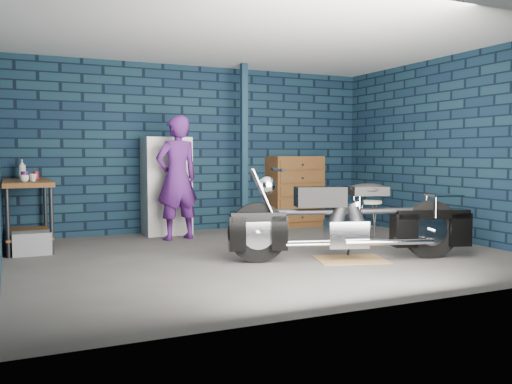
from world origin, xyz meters
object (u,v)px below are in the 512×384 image
motorcycle (351,214)px  locker (167,186)px  workbench (28,215)px  storage_bin (32,243)px  person (177,178)px  shop_stool (371,221)px  tool_chest (295,191)px

motorcycle → locker: locker is taller
workbench → storage_bin: size_ratio=3.08×
workbench → locker: size_ratio=0.92×
person → locker: size_ratio=1.20×
motorcycle → person: size_ratio=1.37×
motorcycle → storage_bin: bearing=167.5°
person → workbench: bearing=-13.6°
person → storage_bin: size_ratio=4.00×
storage_bin → shop_stool: (4.52, -0.90, 0.15)m
person → shop_stool: size_ratio=3.11×
locker → storage_bin: bearing=-154.0°
motorcycle → locker: size_ratio=1.64×
motorcycle → person: person is taller
person → tool_chest: 2.38m
workbench → person: bearing=-2.6°
workbench → motorcycle: size_ratio=0.56×
person → shop_stool: 2.90m
shop_stool → locker: bearing=143.3°
person → motorcycle: bearing=110.2°
storage_bin → locker: bearing=26.0°
locker → workbench: bearing=-166.7°
person → storage_bin: person is taller
person → storage_bin: (-2.01, -0.41, -0.77)m
motorcycle → storage_bin: motorcycle is taller
person → storage_bin: bearing=0.4°
storage_bin → shop_stool: bearing=-11.2°
person → tool_chest: (2.29, 0.57, -0.30)m
locker → tool_chest: locker is taller
storage_bin → locker: size_ratio=0.30×
tool_chest → shop_stool: 1.92m
workbench → tool_chest: size_ratio=1.14×
tool_chest → motorcycle: bearing=-106.2°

